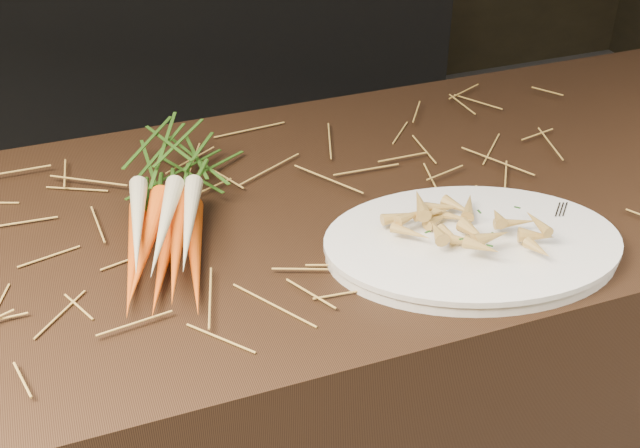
# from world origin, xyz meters

# --- Properties ---
(main_counter) EXTENTS (2.40, 0.70, 0.90)m
(main_counter) POSITION_xyz_m (0.00, 0.30, 0.45)
(main_counter) COLOR black
(main_counter) RESTS_ON ground
(back_counter) EXTENTS (1.82, 0.62, 0.84)m
(back_counter) POSITION_xyz_m (0.30, 2.18, 0.42)
(back_counter) COLOR black
(back_counter) RESTS_ON ground
(straw_bedding) EXTENTS (1.40, 0.60, 0.02)m
(straw_bedding) POSITION_xyz_m (0.00, 0.30, 0.91)
(straw_bedding) COLOR #A58037
(straw_bedding) RESTS_ON main_counter
(root_veg_bunch) EXTENTS (0.26, 0.48, 0.09)m
(root_veg_bunch) POSITION_xyz_m (-0.13, 0.35, 0.94)
(root_veg_bunch) COLOR #CC470C
(root_veg_bunch) RESTS_ON main_counter
(serving_platter) EXTENTS (0.47, 0.37, 0.02)m
(serving_platter) POSITION_xyz_m (0.24, 0.10, 0.91)
(serving_platter) COLOR white
(serving_platter) RESTS_ON main_counter
(roasted_veg_heap) EXTENTS (0.23, 0.19, 0.05)m
(roasted_veg_heap) POSITION_xyz_m (0.24, 0.10, 0.94)
(roasted_veg_heap) COLOR #A58236
(roasted_veg_heap) RESTS_ON serving_platter
(serving_fork) EXTENTS (0.12, 0.12, 0.00)m
(serving_fork) POSITION_xyz_m (0.38, 0.05, 0.92)
(serving_fork) COLOR silver
(serving_fork) RESTS_ON serving_platter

